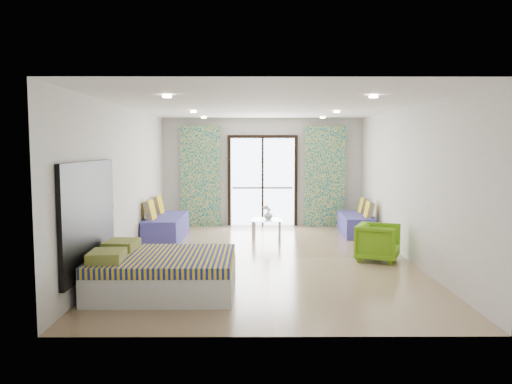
{
  "coord_description": "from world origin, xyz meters",
  "views": [
    {
      "loc": [
        -0.23,
        -8.84,
        2.0
      ],
      "look_at": [
        -0.18,
        0.42,
        1.15
      ],
      "focal_mm": 35.0,
      "sensor_mm": 36.0,
      "label": 1
    }
  ],
  "objects_px": {
    "coffee_table": "(267,222)",
    "bed": "(163,273)",
    "daybed_left": "(166,227)",
    "daybed_right": "(356,223)",
    "armchair": "(378,240)"
  },
  "relations": [
    {
      "from": "coffee_table",
      "to": "bed",
      "type": "bearing_deg",
      "value": -111.25
    },
    {
      "from": "daybed_right",
      "to": "coffee_table",
      "type": "height_order",
      "value": "daybed_right"
    },
    {
      "from": "daybed_right",
      "to": "coffee_table",
      "type": "relative_size",
      "value": 2.22
    },
    {
      "from": "daybed_left",
      "to": "daybed_right",
      "type": "bearing_deg",
      "value": 9.19
    },
    {
      "from": "daybed_right",
      "to": "armchair",
      "type": "distance_m",
      "value": 2.65
    },
    {
      "from": "daybed_left",
      "to": "daybed_right",
      "type": "relative_size",
      "value": 1.12
    },
    {
      "from": "daybed_right",
      "to": "armchair",
      "type": "relative_size",
      "value": 2.3
    },
    {
      "from": "bed",
      "to": "coffee_table",
      "type": "height_order",
      "value": "coffee_table"
    },
    {
      "from": "bed",
      "to": "daybed_left",
      "type": "relative_size",
      "value": 1.03
    },
    {
      "from": "coffee_table",
      "to": "armchair",
      "type": "bearing_deg",
      "value": -47.31
    },
    {
      "from": "bed",
      "to": "daybed_left",
      "type": "distance_m",
      "value": 3.93
    },
    {
      "from": "coffee_table",
      "to": "armchair",
      "type": "distance_m",
      "value": 2.8
    },
    {
      "from": "bed",
      "to": "coffee_table",
      "type": "xyz_separation_m",
      "value": [
        1.53,
        3.94,
        0.11
      ]
    },
    {
      "from": "armchair",
      "to": "daybed_right",
      "type": "bearing_deg",
      "value": 19.2
    },
    {
      "from": "bed",
      "to": "daybed_right",
      "type": "relative_size",
      "value": 1.15
    }
  ]
}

